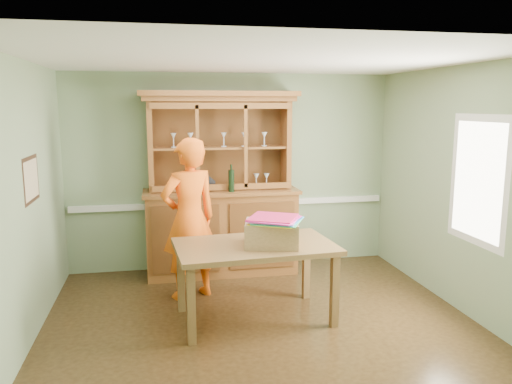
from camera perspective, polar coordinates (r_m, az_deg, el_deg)
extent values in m
plane|color=#493217|center=(5.45, 0.52, -14.67)|extent=(4.50, 4.50, 0.00)
plane|color=white|center=(4.98, 0.57, 14.88)|extent=(4.50, 4.50, 0.00)
plane|color=gray|center=(6.99, -2.77, 2.33)|extent=(4.50, 0.00, 4.50)
plane|color=gray|center=(5.10, -25.08, -1.41)|extent=(0.00, 4.00, 4.00)
plane|color=gray|center=(5.92, 22.41, 0.23)|extent=(0.00, 4.00, 4.00)
plane|color=gray|center=(3.16, 7.95, -7.02)|extent=(4.50, 0.00, 4.50)
cube|color=white|center=(7.04, -2.71, -1.33)|extent=(4.41, 0.05, 0.08)
cube|color=#372216|center=(5.35, -24.27, 1.32)|extent=(0.03, 0.60, 0.46)
cube|color=beige|center=(5.35, -24.21, 1.32)|extent=(0.01, 0.52, 0.38)
cube|color=white|center=(5.64, 24.00, 1.22)|extent=(0.03, 0.96, 1.36)
cube|color=white|center=(5.64, 23.95, 1.22)|extent=(0.01, 0.80, 1.20)
cube|color=brown|center=(6.82, -3.94, -4.68)|extent=(2.00, 0.61, 1.11)
cube|color=brown|center=(6.69, -3.99, 0.08)|extent=(2.06, 0.68, 0.04)
cube|color=brown|center=(6.91, -4.36, 5.43)|extent=(1.88, 0.04, 1.16)
cube|color=brown|center=(6.67, -11.97, 5.09)|extent=(0.07, 0.42, 1.16)
cube|color=brown|center=(6.89, 3.39, 5.43)|extent=(0.07, 0.42, 1.16)
cube|color=brown|center=(6.70, -4.23, 10.57)|extent=(2.00, 0.49, 0.07)
cube|color=brown|center=(6.68, -4.22, 11.14)|extent=(2.08, 0.53, 0.07)
cube|color=brown|center=(6.72, -4.16, 5.08)|extent=(1.75, 0.37, 0.03)
imported|color=#B2B2B7|center=(6.75, -5.52, 1.25)|extent=(0.20, 0.20, 0.21)
imported|color=gold|center=(6.74, -8.32, 0.52)|extent=(0.24, 0.24, 0.06)
cylinder|color=black|center=(6.49, -2.84, 1.58)|extent=(0.08, 0.08, 0.35)
cube|color=brown|center=(5.28, -0.12, -6.26)|extent=(1.72, 1.11, 0.06)
cube|color=brown|center=(4.90, -7.41, -12.77)|extent=(0.08, 0.08, 0.77)
cube|color=brown|center=(5.65, -8.57, -9.65)|extent=(0.08, 0.08, 0.77)
cube|color=brown|center=(5.28, 8.97, -11.09)|extent=(0.08, 0.08, 0.77)
cube|color=brown|center=(5.99, 5.75, -8.46)|extent=(0.08, 0.08, 0.77)
cube|color=tan|center=(5.19, 1.82, -4.76)|extent=(0.63, 0.55, 0.25)
cube|color=yellow|center=(5.14, 2.18, -3.41)|extent=(0.61, 0.61, 0.01)
cube|color=#38BF6B|center=(5.14, 2.18, -3.31)|extent=(0.61, 0.61, 0.01)
cube|color=#2B8ACD|center=(5.13, 2.18, -3.21)|extent=(0.61, 0.61, 0.01)
cube|color=#E56CCC|center=(5.13, 2.18, -3.12)|extent=(0.61, 0.61, 0.01)
cube|color=#D01F86|center=(5.13, 2.18, -3.02)|extent=(0.61, 0.61, 0.01)
cube|color=#C81E53|center=(5.13, 2.18, -2.92)|extent=(0.61, 0.61, 0.01)
imported|color=#F45D0F|center=(5.90, -7.65, -3.08)|extent=(0.81, 0.68, 1.90)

